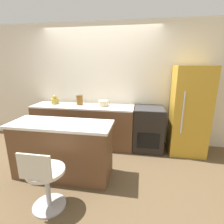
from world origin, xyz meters
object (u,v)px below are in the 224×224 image
(oven_range, at_px, (148,129))
(kettle, at_px, (55,100))
(stool_chair, at_px, (45,181))
(mixing_bowl, at_px, (103,103))
(refrigerator, at_px, (189,111))

(oven_range, height_order, kettle, kettle)
(stool_chair, relative_size, kettle, 4.44)
(oven_range, xyz_separation_m, kettle, (-2.06, 0.04, 0.52))
(mixing_bowl, bearing_deg, refrigerator, -1.09)
(oven_range, height_order, refrigerator, refrigerator)
(refrigerator, bearing_deg, kettle, 179.33)
(stool_chair, height_order, mixing_bowl, mixing_bowl)
(stool_chair, relative_size, mixing_bowl, 3.77)
(refrigerator, height_order, kettle, refrigerator)
(oven_range, distance_m, mixing_bowl, 1.08)
(kettle, bearing_deg, stool_chair, -67.06)
(stool_chair, bearing_deg, kettle, 112.94)
(oven_range, distance_m, stool_chair, 2.25)
(kettle, bearing_deg, mixing_bowl, -0.00)
(stool_chair, height_order, kettle, kettle)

